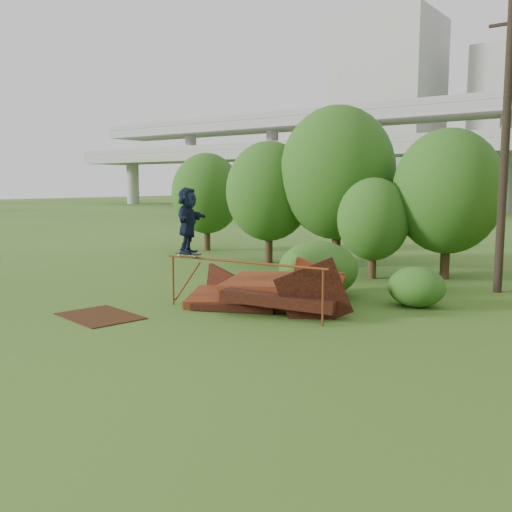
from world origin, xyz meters
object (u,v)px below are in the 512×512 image
Objects in this scene: utility_pole at (505,147)px; skater at (188,221)px; scrap_pile at (268,294)px; flat_plate at (100,316)px.

skater is at bearing -130.48° from utility_pole.
skater reaches higher than scrap_pile.
scrap_pile is at bearing -78.83° from skater.
utility_pole is (4.91, 6.65, 4.47)m from scrap_pile.
scrap_pile is 2.96× the size of skater.
scrap_pile is at bearing -126.42° from utility_pole.
utility_pole is (7.97, 10.44, 4.86)m from flat_plate.
skater is 0.84× the size of flat_plate.
flat_plate is 14.00m from utility_pole.
scrap_pile is 2.50× the size of flat_plate.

